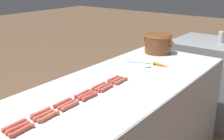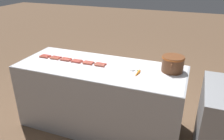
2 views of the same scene
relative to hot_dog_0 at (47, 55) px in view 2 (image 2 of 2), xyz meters
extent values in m
plane|color=brown|center=(0.06, 0.84, -0.93)|extent=(20.00, 20.00, 0.00)
cube|color=#9EA0A5|center=(0.06, 0.84, -0.47)|extent=(0.84, 2.16, 0.91)
cube|color=silver|center=(0.06, 0.84, -0.01)|extent=(0.83, 2.12, 0.00)
cylinder|color=#B6453A|center=(0.00, 0.00, 0.00)|extent=(0.03, 0.12, 0.03)
sphere|color=#B6453A|center=(0.00, -0.06, 0.00)|extent=(0.03, 0.03, 0.03)
sphere|color=#B6453A|center=(0.00, 0.06, 0.00)|extent=(0.03, 0.03, 0.03)
cylinder|color=#B6493F|center=(0.00, 0.17, 0.00)|extent=(0.03, 0.12, 0.03)
sphere|color=#B6493F|center=(0.00, 0.11, 0.00)|extent=(0.03, 0.03, 0.03)
sphere|color=#B6493F|center=(-0.01, 0.23, 0.00)|extent=(0.03, 0.03, 0.03)
cylinder|color=#B7493A|center=(0.00, 0.33, 0.00)|extent=(0.03, 0.12, 0.03)
sphere|color=#B7493A|center=(0.00, 0.27, 0.00)|extent=(0.03, 0.03, 0.03)
sphere|color=#B7493A|center=(0.00, 0.39, 0.00)|extent=(0.03, 0.03, 0.03)
cylinder|color=#B74C41|center=(0.00, 0.50, 0.00)|extent=(0.03, 0.12, 0.03)
sphere|color=#B74C41|center=(0.00, 0.44, 0.00)|extent=(0.03, 0.03, 0.03)
sphere|color=#B74C41|center=(0.01, 0.57, 0.00)|extent=(0.03, 0.03, 0.03)
cylinder|color=#B04A3A|center=(0.00, 0.67, 0.00)|extent=(0.03, 0.12, 0.03)
sphere|color=#B04A3A|center=(0.00, 0.61, 0.00)|extent=(0.03, 0.03, 0.03)
sphere|color=#B04A3A|center=(0.00, 0.73, 0.00)|extent=(0.03, 0.03, 0.03)
cylinder|color=#B9493D|center=(0.00, 0.84, 0.00)|extent=(0.03, 0.12, 0.03)
sphere|color=#B9493D|center=(0.00, 0.78, 0.00)|extent=(0.03, 0.03, 0.03)
sphere|color=#B9493D|center=(0.00, 0.90, 0.00)|extent=(0.03, 0.03, 0.03)
cylinder|color=#B8463A|center=(0.03, 0.00, 0.00)|extent=(0.03, 0.12, 0.03)
sphere|color=#B8463A|center=(0.04, -0.07, 0.00)|extent=(0.03, 0.03, 0.03)
sphere|color=#B8463A|center=(0.03, 0.06, 0.00)|extent=(0.03, 0.03, 0.03)
cylinder|color=#B44B39|center=(0.03, 0.16, 0.00)|extent=(0.03, 0.12, 0.03)
sphere|color=#B44B39|center=(0.04, 0.10, 0.00)|extent=(0.03, 0.03, 0.03)
sphere|color=#B44B39|center=(0.03, 0.22, 0.00)|extent=(0.03, 0.03, 0.03)
cylinder|color=#BA4A3C|center=(0.04, 0.33, 0.00)|extent=(0.03, 0.12, 0.03)
sphere|color=#BA4A3C|center=(0.04, 0.27, 0.00)|extent=(0.03, 0.03, 0.03)
sphere|color=#BA4A3C|center=(0.04, 0.39, 0.00)|extent=(0.03, 0.03, 0.03)
cylinder|color=#B14639|center=(0.04, 0.50, 0.00)|extent=(0.03, 0.12, 0.03)
sphere|color=#B14639|center=(0.04, 0.44, 0.00)|extent=(0.03, 0.03, 0.03)
sphere|color=#B14639|center=(0.04, 0.56, 0.00)|extent=(0.03, 0.03, 0.03)
cylinder|color=#AF4C41|center=(0.03, 0.66, 0.00)|extent=(0.03, 0.12, 0.03)
sphere|color=#AF4C41|center=(0.03, 0.60, 0.00)|extent=(0.03, 0.03, 0.03)
sphere|color=#AF4C41|center=(0.03, 0.72, 0.00)|extent=(0.03, 0.03, 0.03)
cylinder|color=#AB5140|center=(0.03, 0.83, 0.00)|extent=(0.03, 0.12, 0.03)
sphere|color=#AB5140|center=(0.03, 0.77, 0.00)|extent=(0.03, 0.03, 0.03)
sphere|color=#AB5140|center=(0.04, 0.89, 0.00)|extent=(0.03, 0.03, 0.03)
cylinder|color=#B14838|center=(0.07, -0.01, 0.00)|extent=(0.03, 0.12, 0.03)
sphere|color=#B14838|center=(0.07, -0.07, 0.00)|extent=(0.03, 0.03, 0.03)
sphere|color=#B14838|center=(0.08, 0.05, 0.00)|extent=(0.03, 0.03, 0.03)
cylinder|color=#B6543E|center=(0.07, 0.17, 0.00)|extent=(0.03, 0.12, 0.03)
sphere|color=#B6543E|center=(0.06, 0.10, 0.00)|extent=(0.03, 0.03, 0.03)
sphere|color=#B6543E|center=(0.07, 0.23, 0.00)|extent=(0.03, 0.03, 0.03)
cylinder|color=#B15141|center=(0.07, 0.33, 0.00)|extent=(0.03, 0.12, 0.03)
sphere|color=#B15141|center=(0.07, 0.27, 0.00)|extent=(0.03, 0.03, 0.03)
sphere|color=#B15141|center=(0.07, 0.39, 0.00)|extent=(0.03, 0.03, 0.03)
cylinder|color=#B84439|center=(0.07, 0.50, 0.00)|extent=(0.03, 0.12, 0.03)
sphere|color=#B84439|center=(0.07, 0.44, 0.00)|extent=(0.03, 0.03, 0.03)
sphere|color=#B84439|center=(0.06, 0.56, 0.00)|extent=(0.03, 0.03, 0.03)
cylinder|color=#B54D3A|center=(0.07, 0.67, 0.00)|extent=(0.04, 0.12, 0.03)
sphere|color=#B54D3A|center=(0.06, 0.61, 0.00)|extent=(0.03, 0.03, 0.03)
sphere|color=#B54D3A|center=(0.07, 0.73, 0.00)|extent=(0.03, 0.03, 0.03)
cylinder|color=#AE5341|center=(0.07, 0.84, 0.00)|extent=(0.03, 0.12, 0.03)
sphere|color=#AE5341|center=(0.07, 0.78, 0.00)|extent=(0.03, 0.03, 0.03)
sphere|color=#AE5341|center=(0.07, 0.90, 0.00)|extent=(0.03, 0.03, 0.03)
cylinder|color=brown|center=(-0.11, 1.72, 0.08)|extent=(0.26, 0.26, 0.19)
torus|color=#9E4A1B|center=(-0.11, 1.72, 0.16)|extent=(0.27, 0.27, 0.03)
torus|color=brown|center=(-0.24, 1.72, 0.10)|extent=(0.07, 0.02, 0.07)
torus|color=brown|center=(0.02, 1.72, 0.10)|extent=(0.07, 0.02, 0.07)
cylinder|color=#B7B7BC|center=(-0.08, 1.32, -0.01)|extent=(0.21, 0.09, 0.01)
ellipsoid|color=#B7B7BC|center=(0.04, 1.27, 0.00)|extent=(0.07, 0.08, 0.02)
cone|color=orange|center=(0.14, 1.35, 0.00)|extent=(0.17, 0.05, 0.03)
sphere|color=#387F2D|center=(0.06, 1.34, 0.00)|extent=(0.02, 0.02, 0.02)
camera|label=1|loc=(1.16, -0.68, 0.73)|focal=44.25mm
camera|label=2|loc=(2.45, 1.92, 1.12)|focal=35.98mm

